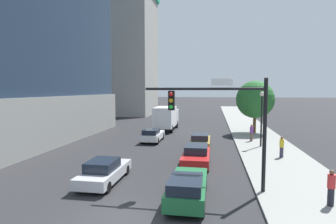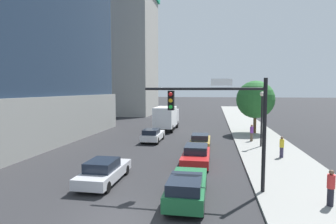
% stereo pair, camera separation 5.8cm
% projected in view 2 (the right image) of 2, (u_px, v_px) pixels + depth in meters
% --- Properties ---
extents(ground_plane, '(400.00, 400.00, 0.00)m').
position_uv_depth(ground_plane, '(121.00, 222.00, 11.31)').
color(ground_plane, '#28282B').
extents(sidewalk, '(5.45, 120.00, 0.15)m').
position_uv_depth(sidewalk, '(260.00, 140.00, 29.50)').
color(sidewalk, gray).
rests_on(sidewalk, ground).
extents(construction_building, '(14.41, 13.72, 37.76)m').
position_uv_depth(construction_building, '(122.00, 43.00, 60.08)').
color(construction_building, '#9E9B93').
rests_on(construction_building, ground).
extents(traffic_light_pole, '(6.40, 0.48, 5.93)m').
position_uv_depth(traffic_light_pole, '(221.00, 113.00, 14.33)').
color(traffic_light_pole, black).
rests_on(traffic_light_pole, sidewalk).
extents(street_lamp, '(0.44, 0.44, 5.17)m').
position_uv_depth(street_lamp, '(262.00, 110.00, 25.49)').
color(street_lamp, black).
rests_on(street_lamp, sidewalk).
extents(street_tree, '(4.61, 4.61, 6.46)m').
position_uv_depth(street_tree, '(255.00, 100.00, 33.40)').
color(street_tree, brown).
rests_on(street_tree, sidewalk).
extents(car_gold, '(1.80, 4.45, 1.37)m').
position_uv_depth(car_gold, '(200.00, 141.00, 25.63)').
color(car_gold, '#AD8938').
rests_on(car_gold, ground).
extents(car_white, '(1.77, 4.25, 1.43)m').
position_uv_depth(car_white, '(153.00, 135.00, 28.72)').
color(car_white, silver).
rests_on(car_white, ground).
extents(car_green, '(1.78, 4.73, 1.49)m').
position_uv_depth(car_green, '(187.00, 187.00, 13.22)').
color(car_green, '#1E6638').
rests_on(car_green, ground).
extents(car_silver, '(1.83, 4.68, 1.41)m').
position_uv_depth(car_silver, '(104.00, 171.00, 16.06)').
color(car_silver, '#B7B7BC').
rests_on(car_silver, ground).
extents(car_red, '(1.91, 4.56, 1.45)m').
position_uv_depth(car_red, '(196.00, 155.00, 19.83)').
color(car_red, red).
rests_on(car_red, ground).
extents(box_truck, '(2.44, 7.04, 3.22)m').
position_uv_depth(box_truck, '(166.00, 117.00, 36.84)').
color(box_truck, silver).
rests_on(box_truck, ground).
extents(pedestrian_red_shirt, '(0.34, 0.34, 1.69)m').
position_uv_depth(pedestrian_red_shirt, '(331.00, 188.00, 12.46)').
color(pedestrian_red_shirt, black).
rests_on(pedestrian_red_shirt, sidewalk).
extents(pedestrian_yellow_shirt, '(0.34, 0.34, 1.67)m').
position_uv_depth(pedestrian_yellow_shirt, '(282.00, 147.00, 21.43)').
color(pedestrian_yellow_shirt, '#38334C').
rests_on(pedestrian_yellow_shirt, sidewalk).
extents(pedestrian_purple_shirt, '(0.34, 0.34, 1.74)m').
position_uv_depth(pedestrian_purple_shirt, '(252.00, 133.00, 28.28)').
color(pedestrian_purple_shirt, brown).
rests_on(pedestrian_purple_shirt, sidewalk).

